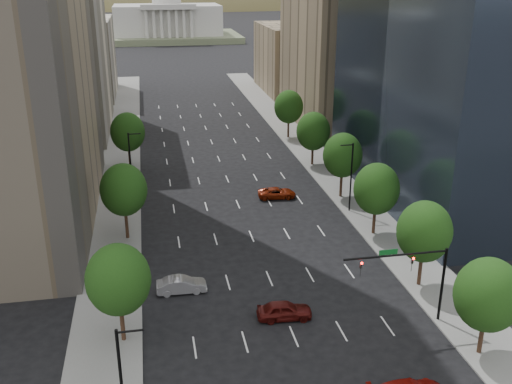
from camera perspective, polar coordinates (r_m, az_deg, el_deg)
sidewalk_left at (r=76.18m, az=-13.37°, el=-1.92°), size 6.00×200.00×0.15m
sidewalk_right at (r=80.46m, az=9.20°, el=-0.36°), size 6.00×200.00×0.15m
midrise_cream_left at (r=114.81m, az=-18.27°, el=14.21°), size 14.00×30.00×35.00m
filler_left at (r=148.38m, az=-16.43°, el=12.38°), size 14.00×26.00×18.00m
parking_tan_right at (r=116.86m, az=7.50°, el=13.91°), size 14.00×30.00×30.00m
filler_right at (r=149.24m, az=3.43°, el=12.83°), size 14.00×26.00×16.00m
tree_right_0 at (r=49.18m, az=21.59°, el=-9.26°), size 5.20×5.20×8.39m
tree_right_1 at (r=57.46m, az=16.02°, el=-3.72°), size 5.20×5.20×8.75m
tree_right_2 at (r=67.56m, az=11.62°, el=0.30°), size 5.20×5.20×8.61m
tree_right_3 at (r=78.08m, az=8.40°, el=3.54°), size 5.20×5.20×8.89m
tree_right_4 at (r=91.01m, az=5.58°, el=5.89°), size 5.20×5.20×8.46m
tree_right_5 at (r=105.94m, az=3.19°, el=8.26°), size 5.20×5.20×8.75m
tree_left_0 at (r=48.38m, az=-13.22°, el=-8.29°), size 5.20×5.20×8.75m
tree_left_1 at (r=66.52m, az=-12.72°, el=0.21°), size 5.20×5.20×8.97m
tree_left_2 at (r=91.41m, az=-12.35°, el=5.71°), size 5.20×5.20×8.68m
streetlight_rn at (r=73.75m, az=9.18°, el=1.60°), size 1.70×0.20×9.00m
streetlight_ln at (r=79.15m, az=-12.05°, el=2.75°), size 1.70×0.20×9.00m
traffic_signal at (r=51.45m, az=15.37°, el=-7.37°), size 9.12×0.40×7.38m
capitol at (r=261.08m, az=-8.59°, el=16.23°), size 60.00×40.00×35.20m
foothills at (r=615.07m, az=-6.56°, el=14.56°), size 720.00×413.00×263.00m
car_maroon at (r=52.56m, az=2.78°, el=-11.40°), size 4.98×2.30×1.65m
car_silver at (r=56.82m, az=-7.24°, el=-8.93°), size 4.74×1.67×1.56m
car_red_far at (r=78.72m, az=2.03°, el=-0.09°), size 5.24×2.72×1.41m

